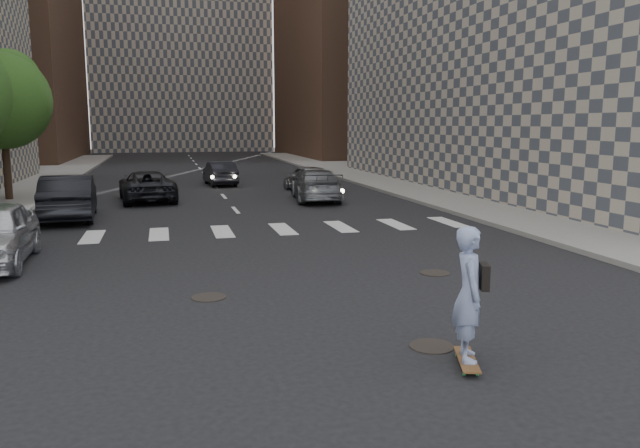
# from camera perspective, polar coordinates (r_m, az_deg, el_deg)

# --- Properties ---
(ground) EXTENTS (160.00, 160.00, 0.00)m
(ground) POSITION_cam_1_polar(r_m,az_deg,el_deg) (12.01, -0.08, -7.63)
(ground) COLOR black
(ground) RESTS_ON ground
(sidewalk_right) EXTENTS (13.00, 80.00, 0.15)m
(sidewalk_right) POSITION_cam_1_polar(r_m,az_deg,el_deg) (35.79, 14.86, 3.41)
(sidewalk_right) COLOR gray
(sidewalk_right) RESTS_ON ground
(tree_c) EXTENTS (4.20, 4.20, 6.60)m
(tree_c) POSITION_cam_1_polar(r_m,az_deg,el_deg) (31.04, -26.99, 10.35)
(tree_c) COLOR #382619
(tree_c) RESTS_ON sidewalk_left
(manhole_a) EXTENTS (0.70, 0.70, 0.02)m
(manhole_a) POSITION_cam_1_polar(r_m,az_deg,el_deg) (10.14, 10.17, -10.94)
(manhole_a) COLOR black
(manhole_a) RESTS_ON ground
(manhole_b) EXTENTS (0.70, 0.70, 0.02)m
(manhole_b) POSITION_cam_1_polar(r_m,az_deg,el_deg) (12.86, -10.14, -6.60)
(manhole_b) COLOR black
(manhole_b) RESTS_ON ground
(manhole_c) EXTENTS (0.70, 0.70, 0.02)m
(manhole_c) POSITION_cam_1_polar(r_m,az_deg,el_deg) (14.90, 10.45, -4.42)
(manhole_c) COLOR black
(manhole_c) RESTS_ON ground
(skateboarder) EXTENTS (0.67, 1.06, 2.05)m
(skateboarder) POSITION_cam_1_polar(r_m,az_deg,el_deg) (9.17, 13.52, -6.23)
(skateboarder) COLOR brown
(skateboarder) RESTS_ON ground
(traffic_car_a) EXTENTS (2.06, 5.09, 1.64)m
(traffic_car_a) POSITION_cam_1_polar(r_m,az_deg,el_deg) (24.53, -21.97, 2.29)
(traffic_car_a) COLOR black
(traffic_car_a) RESTS_ON ground
(traffic_car_b) EXTENTS (2.62, 5.16, 1.44)m
(traffic_car_b) POSITION_cam_1_polar(r_m,az_deg,el_deg) (28.41, -0.35, 3.60)
(traffic_car_b) COLOR slate
(traffic_car_b) RESTS_ON ground
(traffic_car_c) EXTENTS (2.76, 5.15, 1.38)m
(traffic_car_c) POSITION_cam_1_polar(r_m,az_deg,el_deg) (29.30, -15.54, 3.37)
(traffic_car_c) COLOR black
(traffic_car_c) RESTS_ON ground
(traffic_car_d) EXTENTS (2.19, 4.31, 1.41)m
(traffic_car_d) POSITION_cam_1_polar(r_m,az_deg,el_deg) (32.10, -1.09, 4.21)
(traffic_car_d) COLOR #A1A3A8
(traffic_car_d) RESTS_ON ground
(traffic_car_e) EXTENTS (1.76, 4.19, 1.35)m
(traffic_car_e) POSITION_cam_1_polar(r_m,az_deg,el_deg) (36.15, -9.14, 4.60)
(traffic_car_e) COLOR black
(traffic_car_e) RESTS_ON ground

